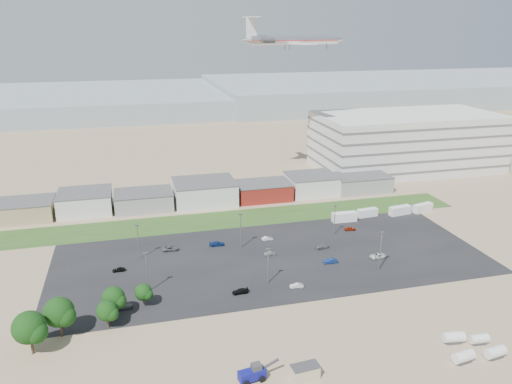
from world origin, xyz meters
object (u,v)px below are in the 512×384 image
object	(u,v)px
storage_tank_nw	(453,337)
parked_car_0	(378,256)
parked_car_12	(322,247)
parked_car_13	(297,286)
telehandler	(252,373)
tree_far_left	(30,331)
parked_car_11	(267,238)
parked_car_5	(119,269)
parked_car_8	(350,229)
parked_car_3	(240,291)
portable_shed	(305,372)
box_trailer_a	(344,217)
parked_car_7	(270,253)
parked_car_9	(171,248)
airliner	(295,40)
parked_car_6	(217,244)
parked_car_1	(330,261)
parked_car_10	(124,306)

from	to	relation	value
storage_tank_nw	parked_car_0	size ratio (longest dim) A/B	0.92
parked_car_12	parked_car_13	xyz separation A→B (m)	(-14.65, -20.10, -0.03)
telehandler	tree_far_left	bearing A→B (deg)	146.05
storage_tank_nw	parked_car_0	distance (m)	39.91
storage_tank_nw	parked_car_11	world-z (taller)	storage_tank_nw
parked_car_13	parked_car_5	bearing A→B (deg)	-107.96
storage_tank_nw	parked_car_8	size ratio (longest dim) A/B	1.22
tree_far_left	parked_car_3	xyz separation A→B (m)	(45.16, 12.71, -4.69)
portable_shed	parked_car_5	size ratio (longest dim) A/B	1.59
telehandler	box_trailer_a	size ratio (longest dim) A/B	0.97
tree_far_left	parked_car_0	world-z (taller)	tree_far_left
box_trailer_a	parked_car_0	world-z (taller)	box_trailer_a
storage_tank_nw	parked_car_3	bearing A→B (deg)	141.46
parked_car_3	portable_shed	bearing A→B (deg)	5.57
tree_far_left	parked_car_8	world-z (taller)	tree_far_left
parked_car_5	parked_car_7	size ratio (longest dim) A/B	0.98
parked_car_9	parked_car_13	distance (m)	41.14
parked_car_3	parked_car_9	xyz separation A→B (m)	(-14.22, 28.98, 0.08)
airliner	parked_car_3	size ratio (longest dim) A/B	11.65
parked_car_5	telehandler	bearing A→B (deg)	24.84
telehandler	parked_car_6	xyz separation A→B (m)	(4.32, 60.34, -1.02)
parked_car_3	parked_car_7	xyz separation A→B (m)	(12.96, 18.80, -0.02)
portable_shed	parked_car_1	world-z (taller)	portable_shed
portable_shed	parked_car_11	bearing A→B (deg)	75.58
box_trailer_a	parked_car_13	distance (m)	48.66
parked_car_10	parked_car_12	size ratio (longest dim) A/B	1.10
parked_car_8	parked_car_1	bearing A→B (deg)	150.05
parked_car_5	parked_car_6	bearing A→B (deg)	108.56
box_trailer_a	parked_car_12	world-z (taller)	box_trailer_a
parked_car_1	parked_car_9	xyz separation A→B (m)	(-41.89, 19.12, -0.01)
parked_car_6	parked_car_7	xyz separation A→B (m)	(13.51, -10.19, -0.10)
parked_car_6	parked_car_11	distance (m)	15.60
storage_tank_nw	tree_far_left	size ratio (longest dim) A/B	0.41
storage_tank_nw	parked_car_8	bearing A→B (deg)	85.62
telehandler	parked_car_10	bearing A→B (deg)	116.83
parked_car_6	parked_car_11	size ratio (longest dim) A/B	1.31
storage_tank_nw	parked_car_13	distance (m)	38.04
parked_car_9	parked_car_3	bearing A→B (deg)	-151.00
tree_far_left	parked_car_9	size ratio (longest dim) A/B	2.24
tree_far_left	parked_car_9	xyz separation A→B (m)	(30.94, 41.69, -4.61)
telehandler	parked_car_12	xyz separation A→B (m)	(33.74, 50.72, -1.08)
parked_car_5	parked_car_7	world-z (taller)	parked_car_5
parked_car_1	parked_car_9	bearing A→B (deg)	-112.06
airliner	parked_car_12	size ratio (longest dim) A/B	11.38
parked_car_3	airliner	bearing A→B (deg)	151.80
parked_car_13	parked_car_0	bearing A→B (deg)	117.23
parked_car_7	parked_car_9	size ratio (longest dim) A/B	0.72
box_trailer_a	parked_car_5	size ratio (longest dim) A/B	2.49
parked_car_6	parked_car_12	world-z (taller)	parked_car_6
parked_car_6	parked_car_7	distance (m)	16.93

